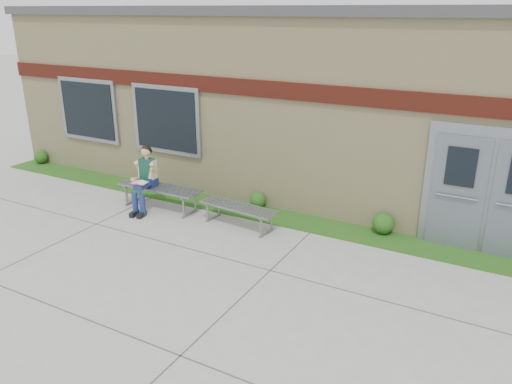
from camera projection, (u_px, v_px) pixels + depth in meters
The scene contains 9 objects.
ground at pixel (204, 269), 8.42m from camera, with size 80.00×80.00×0.00m, color #9E9E99.
grass_strip at pixel (274, 216), 10.56m from camera, with size 16.00×0.80×0.02m, color #265115.
school_building at pixel (335, 94), 12.62m from camera, with size 16.20×6.22×4.20m.
bench_left at pixel (160, 192), 10.87m from camera, with size 1.94×0.56×0.50m.
bench_right at pixel (239, 211), 9.99m from camera, with size 1.70×0.63×0.43m.
girl at pixel (145, 177), 10.67m from camera, with size 0.53×0.85×1.42m.
shrub_west at pixel (41, 157), 14.07m from camera, with size 0.38×0.38×0.38m, color #265115.
shrub_mid at pixel (258, 200), 10.93m from camera, with size 0.35×0.35×0.35m, color #265115.
shrub_east at pixel (383, 223), 9.67m from camera, with size 0.41×0.41×0.41m, color #265115.
Camera 1 is at (4.35, -6.11, 4.14)m, focal length 35.00 mm.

